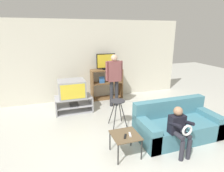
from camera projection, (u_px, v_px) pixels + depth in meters
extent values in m
cube|color=silver|center=(91.00, 60.00, 6.23)|extent=(6.40, 0.06, 2.60)
cube|color=#A8A8AD|center=(74.00, 110.00, 5.47)|extent=(1.03, 0.59, 0.02)
cube|color=#A8A8AD|center=(74.00, 105.00, 5.42)|extent=(1.00, 0.59, 0.02)
cube|color=#A8A8AD|center=(73.00, 97.00, 5.36)|extent=(1.03, 0.59, 0.02)
cube|color=#A8A8AD|center=(56.00, 106.00, 5.26)|extent=(0.03, 0.59, 0.43)
cube|color=#A8A8AD|center=(91.00, 102.00, 5.57)|extent=(0.03, 0.59, 0.43)
cube|color=black|center=(74.00, 104.00, 5.35)|extent=(0.24, 0.28, 0.05)
cube|color=#9E9EA3|center=(72.00, 89.00, 5.29)|extent=(0.74, 0.59, 0.49)
cube|color=yellow|center=(73.00, 92.00, 5.02)|extent=(0.66, 0.01, 0.41)
cube|color=brown|center=(92.00, 85.00, 6.21)|extent=(0.03, 0.37, 1.02)
cube|color=brown|center=(121.00, 83.00, 6.52)|extent=(0.03, 0.37, 1.02)
cube|color=brown|center=(107.00, 98.00, 6.51)|extent=(0.99, 0.37, 0.03)
cube|color=brown|center=(107.00, 83.00, 6.35)|extent=(0.99, 0.37, 0.03)
cube|color=brown|center=(107.00, 70.00, 6.23)|extent=(0.99, 0.37, 0.03)
cube|color=#3870B7|center=(102.00, 80.00, 6.21)|extent=(0.18, 0.04, 0.22)
cube|color=black|center=(106.00, 69.00, 6.23)|extent=(0.22, 0.20, 0.04)
cube|color=black|center=(106.00, 61.00, 6.15)|extent=(0.63, 0.04, 0.48)
cube|color=yellow|center=(106.00, 61.00, 6.13)|extent=(0.58, 0.01, 0.43)
cylinder|color=black|center=(115.00, 116.00, 4.38)|extent=(0.16, 0.17, 0.65)
cylinder|color=black|center=(124.00, 115.00, 4.45)|extent=(0.16, 0.17, 0.65)
cylinder|color=black|center=(112.00, 112.00, 4.59)|extent=(0.16, 0.17, 0.65)
cylinder|color=black|center=(120.00, 111.00, 4.66)|extent=(0.16, 0.17, 0.65)
cylinder|color=#333338|center=(118.00, 101.00, 4.43)|extent=(0.34, 0.34, 0.02)
cube|color=brown|center=(125.00, 135.00, 3.43)|extent=(0.50, 0.50, 0.02)
cylinder|color=black|center=(118.00, 155.00, 3.21)|extent=(0.02, 0.02, 0.40)
cylinder|color=black|center=(142.00, 150.00, 3.35)|extent=(0.02, 0.02, 0.40)
cylinder|color=black|center=(110.00, 141.00, 3.62)|extent=(0.02, 0.02, 0.40)
cylinder|color=black|center=(131.00, 137.00, 3.76)|extent=(0.02, 0.02, 0.40)
cube|color=black|center=(125.00, 136.00, 3.36)|extent=(0.10, 0.14, 0.02)
cube|color=silver|center=(130.00, 135.00, 3.41)|extent=(0.07, 0.15, 0.02)
cube|color=teal|center=(177.00, 129.00, 4.07)|extent=(1.78, 0.87, 0.39)
cube|color=teal|center=(170.00, 107.00, 4.27)|extent=(1.78, 0.20, 0.38)
cube|color=teal|center=(146.00, 133.00, 3.82)|extent=(0.22, 0.87, 0.51)
cube|color=teal|center=(206.00, 121.00, 4.30)|extent=(0.22, 0.87, 0.51)
cylinder|color=#2D2D33|center=(112.00, 94.00, 5.72)|extent=(0.11, 0.11, 0.80)
cylinder|color=#2D2D33|center=(117.00, 93.00, 5.77)|extent=(0.11, 0.11, 0.80)
cube|color=#8C4C4C|center=(114.00, 71.00, 5.55)|extent=(0.38, 0.20, 0.60)
cylinder|color=#8C4C4C|center=(107.00, 71.00, 5.47)|extent=(0.08, 0.08, 0.57)
cylinder|color=#8C4C4C|center=(121.00, 70.00, 5.61)|extent=(0.08, 0.08, 0.57)
sphere|color=beige|center=(114.00, 58.00, 5.43)|extent=(0.19, 0.19, 0.19)
cylinder|color=#2D2D38|center=(182.00, 151.00, 3.33)|extent=(0.08, 0.08, 0.39)
cylinder|color=#2D2D38|center=(189.00, 149.00, 3.38)|extent=(0.08, 0.08, 0.39)
cylinder|color=#2D2D38|center=(178.00, 135.00, 3.40)|extent=(0.09, 0.30, 0.09)
cylinder|color=#2D2D38|center=(185.00, 134.00, 3.45)|extent=(0.09, 0.30, 0.09)
cube|color=black|center=(177.00, 124.00, 3.52)|extent=(0.30, 0.17, 0.36)
cylinder|color=black|center=(175.00, 125.00, 3.34)|extent=(0.06, 0.31, 0.14)
cylinder|color=black|center=(188.00, 122.00, 3.43)|extent=(0.06, 0.31, 0.14)
sphere|color=#A37A5B|center=(178.00, 111.00, 3.45)|extent=(0.17, 0.17, 0.17)
torus|color=white|center=(187.00, 130.00, 3.26)|extent=(0.21, 0.04, 0.21)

